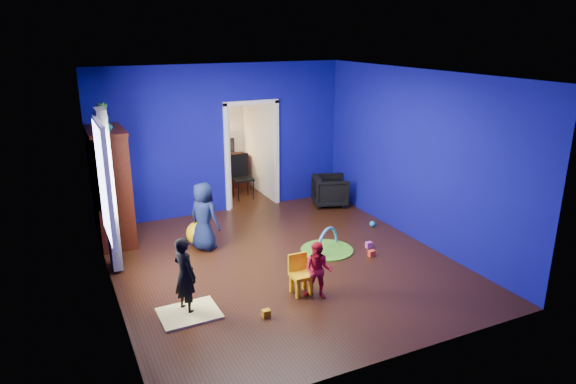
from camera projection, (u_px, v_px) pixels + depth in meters
name	position (u px, v px, depth m)	size (l,w,h in m)	color
floor	(282.00, 263.00, 8.05)	(5.00, 5.50, 0.01)	black
ceiling	(281.00, 74.00, 7.18)	(5.00, 5.50, 0.01)	white
wall_back	(223.00, 140.00, 9.98)	(5.00, 0.02, 2.90)	#0C0B7C
wall_front	(394.00, 239.00, 5.25)	(5.00, 0.02, 2.90)	#0C0B7C
wall_left	(105.00, 196.00, 6.59)	(0.02, 5.50, 2.90)	#0C0B7C
wall_right	(416.00, 157.00, 8.64)	(0.02, 5.50, 2.90)	#0C0B7C
alcove	(237.00, 139.00, 11.04)	(1.00, 1.75, 2.50)	silver
armchair	(330.00, 191.00, 10.62)	(0.66, 0.68, 0.62)	black
child_black	(185.00, 275.00, 6.52)	(0.37, 0.25, 1.03)	black
child_navy	(204.00, 216.00, 8.40)	(0.56, 0.37, 1.15)	#0E1133
toddler_red	(318.00, 271.00, 6.90)	(0.39, 0.30, 0.80)	red
vase	(106.00, 126.00, 8.03)	(0.19, 0.19, 0.20)	#0C5060
potted_plant	(102.00, 115.00, 8.45)	(0.22, 0.22, 0.39)	green
tv_armoire	(111.00, 186.00, 8.62)	(0.58, 1.14, 1.96)	#3E120A
crt_tv	(113.00, 184.00, 8.62)	(0.46, 0.70, 0.54)	silver
yellow_blanket	(189.00, 313.00, 6.59)	(0.75, 0.60, 0.03)	#F2E07A
hopper_ball	(198.00, 233.00, 8.71)	(0.40, 0.40, 0.40)	yellow
kid_chair	(301.00, 277.00, 7.05)	(0.28, 0.28, 0.50)	yellow
play_mat	(327.00, 250.00, 8.49)	(0.87, 0.87, 0.02)	#329421
toy_arch	(327.00, 250.00, 8.49)	(0.78, 0.78, 0.05)	#3F8CD8
window_left	(103.00, 182.00, 6.87)	(0.03, 0.95, 1.55)	white
curtain	(109.00, 191.00, 7.48)	(0.14, 0.42, 2.40)	slate
doorway	(252.00, 157.00, 10.35)	(1.16, 0.10, 2.10)	white
study_desk	(228.00, 171.00, 11.85)	(0.88, 0.44, 0.75)	#3D140A
desk_monitor	(226.00, 146.00, 11.78)	(0.40, 0.05, 0.32)	black
desk_lamp	(215.00, 148.00, 11.62)	(0.14, 0.14, 0.14)	#FFD88C
folding_chair	(243.00, 178.00, 11.00)	(0.40, 0.40, 0.92)	black
book_shelf	(224.00, 99.00, 11.45)	(0.88, 0.24, 0.04)	white
toy_0	(372.00, 253.00, 8.27)	(0.10, 0.08, 0.10)	#E84026
toy_1	(372.00, 224.00, 9.52)	(0.11, 0.11, 0.11)	#228CC3
toy_2	(266.00, 313.00, 6.52)	(0.10, 0.08, 0.10)	orange
toy_3	(369.00, 245.00, 8.60)	(0.10, 0.08, 0.10)	#D650B2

